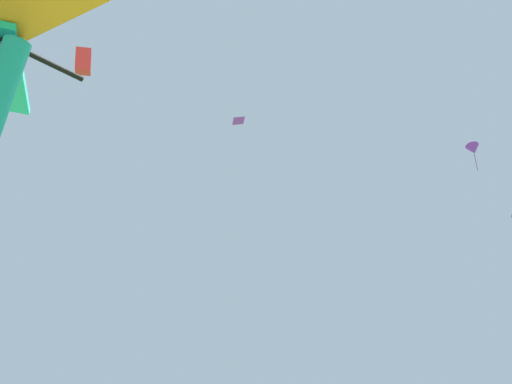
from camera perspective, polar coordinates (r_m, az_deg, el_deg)
name	(u,v)px	position (r m, az deg, el deg)	size (l,w,h in m)	color
distant_kite_red_high_left	(83,61)	(21.14, -17.87, 13.07)	(0.83, 0.92, 0.99)	red
distant_kite_purple_overhead_distant	(473,150)	(37.06, 22.08, 4.20)	(1.20, 1.21, 1.92)	purple
distant_kite_purple_high_right	(238,120)	(26.05, -1.89, 7.61)	(0.60, 0.61, 0.24)	purple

